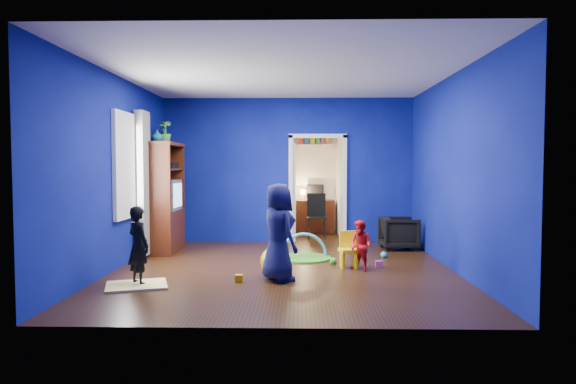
{
  "coord_description": "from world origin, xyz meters",
  "views": [
    {
      "loc": [
        0.23,
        -7.57,
        1.56
      ],
      "look_at": [
        0.06,
        0.4,
        1.14
      ],
      "focal_mm": 32.0,
      "sensor_mm": 36.0,
      "label": 1
    }
  ],
  "objects_px": {
    "tv_armoire": "(163,197)",
    "study_desk": "(315,216)",
    "child_navy": "(279,232)",
    "folding_chair": "(317,217)",
    "toddler_red": "(361,246)",
    "hopper_ball": "(276,261)",
    "vase": "(157,136)",
    "kid_chair": "(349,252)",
    "crt_tv": "(165,195)",
    "child_black": "(138,246)",
    "armchair": "(399,233)",
    "play_mat": "(303,258)"
  },
  "relations": [
    {
      "from": "vase",
      "to": "study_desk",
      "type": "distance_m",
      "value": 4.45
    },
    {
      "from": "vase",
      "to": "play_mat",
      "type": "height_order",
      "value": "vase"
    },
    {
      "from": "child_black",
      "to": "toddler_red",
      "type": "xyz_separation_m",
      "value": [
        2.99,
        0.96,
        -0.14
      ]
    },
    {
      "from": "folding_chair",
      "to": "child_navy",
      "type": "bearing_deg",
      "value": -99.09
    },
    {
      "from": "tv_armoire",
      "to": "study_desk",
      "type": "bearing_deg",
      "value": 43.81
    },
    {
      "from": "play_mat",
      "to": "study_desk",
      "type": "xyz_separation_m",
      "value": [
        0.3,
        3.34,
        0.36
      ]
    },
    {
      "from": "child_navy",
      "to": "study_desk",
      "type": "height_order",
      "value": "child_navy"
    },
    {
      "from": "child_navy",
      "to": "toddler_red",
      "type": "distance_m",
      "value": 1.39
    },
    {
      "from": "hopper_ball",
      "to": "study_desk",
      "type": "xyz_separation_m",
      "value": [
        0.7,
        4.74,
        0.16
      ]
    },
    {
      "from": "child_black",
      "to": "tv_armoire",
      "type": "bearing_deg",
      "value": -40.67
    },
    {
      "from": "toddler_red",
      "to": "study_desk",
      "type": "xyz_separation_m",
      "value": [
        -0.54,
        4.31,
        0.0
      ]
    },
    {
      "from": "armchair",
      "to": "play_mat",
      "type": "distance_m",
      "value": 2.06
    },
    {
      "from": "kid_chair",
      "to": "study_desk",
      "type": "bearing_deg",
      "value": 82.95
    },
    {
      "from": "armchair",
      "to": "play_mat",
      "type": "bearing_deg",
      "value": 116.11
    },
    {
      "from": "toddler_red",
      "to": "folding_chair",
      "type": "bearing_deg",
      "value": 145.71
    },
    {
      "from": "play_mat",
      "to": "toddler_red",
      "type": "bearing_deg",
      "value": -49.3
    },
    {
      "from": "tv_armoire",
      "to": "kid_chair",
      "type": "height_order",
      "value": "tv_armoire"
    },
    {
      "from": "crt_tv",
      "to": "folding_chair",
      "type": "xyz_separation_m",
      "value": [
        2.78,
        1.75,
        -0.56
      ]
    },
    {
      "from": "toddler_red",
      "to": "study_desk",
      "type": "relative_size",
      "value": 0.85
    },
    {
      "from": "child_navy",
      "to": "tv_armoire",
      "type": "distance_m",
      "value": 3.17
    },
    {
      "from": "tv_armoire",
      "to": "study_desk",
      "type": "xyz_separation_m",
      "value": [
        2.82,
        2.71,
        -0.6
      ]
    },
    {
      "from": "child_navy",
      "to": "tv_armoire",
      "type": "bearing_deg",
      "value": 10.16
    },
    {
      "from": "tv_armoire",
      "to": "crt_tv",
      "type": "height_order",
      "value": "tv_armoire"
    },
    {
      "from": "folding_chair",
      "to": "armchair",
      "type": "bearing_deg",
      "value": -43.21
    },
    {
      "from": "study_desk",
      "to": "toddler_red",
      "type": "bearing_deg",
      "value": -82.9
    },
    {
      "from": "armchair",
      "to": "kid_chair",
      "type": "distance_m",
      "value": 2.07
    },
    {
      "from": "crt_tv",
      "to": "folding_chair",
      "type": "distance_m",
      "value": 3.33
    },
    {
      "from": "toddler_red",
      "to": "hopper_ball",
      "type": "relative_size",
      "value": 1.74
    },
    {
      "from": "crt_tv",
      "to": "hopper_ball",
      "type": "xyz_separation_m",
      "value": [
        2.08,
        -2.04,
        -0.81
      ]
    },
    {
      "from": "toddler_red",
      "to": "folding_chair",
      "type": "relative_size",
      "value": 0.81
    },
    {
      "from": "play_mat",
      "to": "armchair",
      "type": "bearing_deg",
      "value": 29.0
    },
    {
      "from": "play_mat",
      "to": "study_desk",
      "type": "bearing_deg",
      "value": 84.86
    },
    {
      "from": "hopper_ball",
      "to": "folding_chair",
      "type": "bearing_deg",
      "value": 79.58
    },
    {
      "from": "tv_armoire",
      "to": "armchair",
      "type": "bearing_deg",
      "value": 4.71
    },
    {
      "from": "play_mat",
      "to": "child_navy",
      "type": "bearing_deg",
      "value": -101.79
    },
    {
      "from": "armchair",
      "to": "child_black",
      "type": "height_order",
      "value": "child_black"
    },
    {
      "from": "hopper_ball",
      "to": "kid_chair",
      "type": "xyz_separation_m",
      "value": [
        1.08,
        0.63,
        0.04
      ]
    },
    {
      "from": "kid_chair",
      "to": "play_mat",
      "type": "bearing_deg",
      "value": 119.2
    },
    {
      "from": "child_navy",
      "to": "vase",
      "type": "relative_size",
      "value": 6.37
    },
    {
      "from": "vase",
      "to": "play_mat",
      "type": "distance_m",
      "value": 3.27
    },
    {
      "from": "kid_chair",
      "to": "crt_tv",
      "type": "bearing_deg",
      "value": 143.65
    },
    {
      "from": "armchair",
      "to": "toddler_red",
      "type": "distance_m",
      "value": 2.18
    },
    {
      "from": "child_navy",
      "to": "study_desk",
      "type": "xyz_separation_m",
      "value": [
        0.65,
        4.99,
        -0.28
      ]
    },
    {
      "from": "vase",
      "to": "folding_chair",
      "type": "bearing_deg",
      "value": 35.96
    },
    {
      "from": "child_black",
      "to": "hopper_ball",
      "type": "height_order",
      "value": "child_black"
    },
    {
      "from": "folding_chair",
      "to": "child_black",
      "type": "bearing_deg",
      "value": -119.7
    },
    {
      "from": "tv_armoire",
      "to": "hopper_ball",
      "type": "distance_m",
      "value": 3.04
    },
    {
      "from": "child_navy",
      "to": "study_desk",
      "type": "relative_size",
      "value": 1.49
    },
    {
      "from": "tv_armoire",
      "to": "play_mat",
      "type": "distance_m",
      "value": 2.77
    },
    {
      "from": "child_navy",
      "to": "play_mat",
      "type": "height_order",
      "value": "child_navy"
    }
  ]
}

